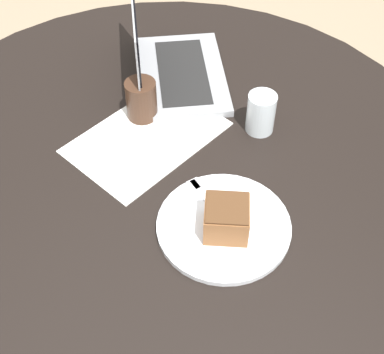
{
  "coord_description": "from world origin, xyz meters",
  "views": [
    {
      "loc": [
        -0.5,
        -0.64,
        1.6
      ],
      "look_at": [
        -0.02,
        -0.11,
        0.8
      ],
      "focal_mm": 50.0,
      "sensor_mm": 36.0,
      "label": 1
    }
  ],
  "objects": [
    {
      "name": "ground_plane",
      "position": [
        0.0,
        0.0,
        0.0
      ],
      "size": [
        12.0,
        12.0,
        0.0
      ],
      "primitive_type": "plane",
      "color": "gray"
    },
    {
      "name": "dining_table",
      "position": [
        0.0,
        0.0,
        0.62
      ],
      "size": [
        1.29,
        1.29,
        0.76
      ],
      "color": "black",
      "rests_on": "ground_plane"
    },
    {
      "name": "paper_document",
      "position": [
        0.01,
        0.07,
        0.76
      ],
      "size": [
        0.35,
        0.26,
        0.0
      ],
      "rotation": [
        0.0,
        0.0,
        0.09
      ],
      "color": "white",
      "rests_on": "dining_table"
    },
    {
      "name": "plate",
      "position": [
        -0.04,
        -0.23,
        0.77
      ],
      "size": [
        0.26,
        0.26,
        0.01
      ],
      "color": "silver",
      "rests_on": "dining_table"
    },
    {
      "name": "cake_slice",
      "position": [
        -0.04,
        -0.24,
        0.81
      ],
      "size": [
        0.12,
        0.12,
        0.07
      ],
      "rotation": [
        0.0,
        0.0,
        2.34
      ],
      "color": "brown",
      "rests_on": "plate"
    },
    {
      "name": "fork",
      "position": [
        -0.02,
        -0.17,
        0.78
      ],
      "size": [
        0.05,
        0.17,
        0.0
      ],
      "rotation": [
        0.0,
        0.0,
        7.67
      ],
      "color": "silver",
      "rests_on": "plate"
    },
    {
      "name": "coffee_glass",
      "position": [
        0.05,
        0.13,
        0.81
      ],
      "size": [
        0.07,
        0.07,
        0.1
      ],
      "color": "#3D2619",
      "rests_on": "dining_table"
    },
    {
      "name": "water_glass",
      "position": [
        0.22,
        -0.08,
        0.81
      ],
      "size": [
        0.06,
        0.06,
        0.1
      ],
      "color": "silver",
      "rests_on": "dining_table"
    },
    {
      "name": "laptop",
      "position": [
        0.19,
        0.2,
        0.8
      ],
      "size": [
        0.36,
        0.39,
        0.22
      ],
      "rotation": [
        0.0,
        0.0,
        4.1
      ],
      "color": "gray",
      "rests_on": "dining_table"
    }
  ]
}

